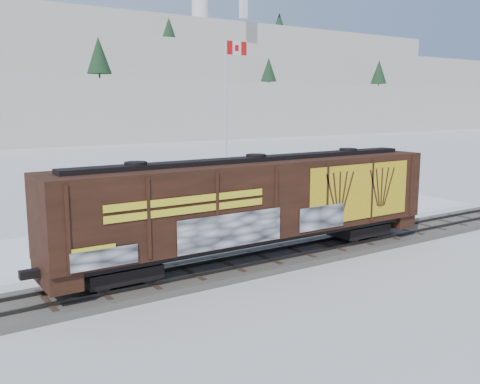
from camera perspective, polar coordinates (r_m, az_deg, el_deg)
ground at (r=26.66m, az=6.11°, el=-6.86°), size 500.00×500.00×0.00m
rail_track at (r=26.62m, az=6.12°, el=-6.56°), size 50.00×3.40×0.43m
parking_strip at (r=32.57m, az=-2.39°, el=-3.80°), size 40.00×8.00×0.03m
hopper_railcar at (r=24.45m, az=1.70°, el=-1.02°), size 19.30×3.06×4.65m
flagpole at (r=40.53m, az=-1.34°, el=5.33°), size 2.30×0.90×12.24m
car_silver at (r=30.27m, az=-11.81°, el=-3.40°), size 4.98×2.52×1.63m
car_white at (r=34.12m, az=7.08°, el=-2.04°), size 4.44×2.39×1.39m
car_dark at (r=35.18m, az=4.79°, el=-1.74°), size 4.59×2.26×1.28m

